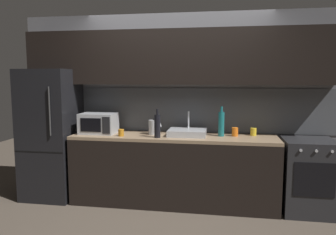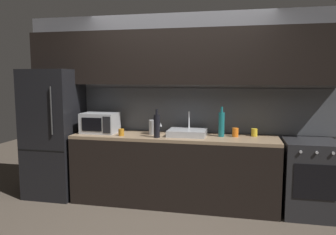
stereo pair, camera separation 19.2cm
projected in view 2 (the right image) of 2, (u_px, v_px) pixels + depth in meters
ground_plane at (157, 235)px, 3.43m from camera, size 10.00×10.00×0.00m
back_wall at (178, 84)px, 4.41m from camera, size 4.37×0.44×2.50m
counter_run at (173, 170)px, 4.25m from camera, size 2.63×0.60×0.90m
refrigerator at (54, 133)px, 4.55m from camera, size 0.68×0.69×1.75m
oven_range at (309, 178)px, 3.91m from camera, size 0.60×0.62×0.90m
microwave at (100, 123)px, 4.41m from camera, size 0.46×0.35×0.27m
sink_basin at (187, 133)px, 4.19m from camera, size 0.48×0.38×0.30m
kettle at (154, 127)px, 4.29m from camera, size 0.17×0.14×0.21m
wine_bottle_dark at (157, 126)px, 4.05m from camera, size 0.08×0.08×0.36m
wine_bottle_teal at (221, 124)px, 4.12m from camera, size 0.08×0.08×0.38m
mug_orange at (235, 132)px, 4.12m from camera, size 0.08×0.08×0.11m
mug_yellow at (254, 132)px, 4.15m from camera, size 0.08×0.08×0.10m
mug_amber at (121, 132)px, 4.19m from camera, size 0.07×0.07×0.09m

